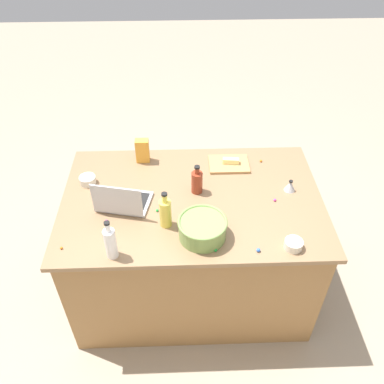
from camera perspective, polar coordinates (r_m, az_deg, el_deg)
The scene contains 22 objects.
ground_plane at distance 3.20m, azimuth 0.00°, elevation -12.91°, with size 12.00×12.00×0.00m, color gray.
island_counter at distance 2.84m, azimuth 0.00°, elevation -7.57°, with size 1.62×1.05×0.90m.
laptop at distance 2.47m, azimuth -9.81°, elevation -1.26°, with size 0.35×0.29×0.22m.
mixing_bowl_large at distance 2.25m, azimuth 1.47°, elevation -5.12°, with size 0.28×0.28×0.12m.
bottle_soy at distance 2.52m, azimuth 0.70°, elevation 1.48°, with size 0.07×0.07×0.20m.
bottle_vinegar at distance 2.17m, azimuth -11.42°, elevation -7.01°, with size 0.06×0.06×0.25m.
bottle_oil at distance 2.29m, azimuth -3.77°, elevation -2.89°, with size 0.07×0.07×0.24m.
cutting_board at distance 2.79m, azimuth 5.22°, elevation 3.95°, with size 0.27×0.20×0.02m, color #AD7F4C.
butter_stick_left at distance 2.77m, azimuth 5.49°, elevation 4.39°, with size 0.11×0.04×0.04m, color #F4E58C.
ramekin_small at distance 2.29m, azimuth 14.11°, elevation -7.18°, with size 0.10×0.10×0.05m, color beige.
ramekin_medium at distance 2.70m, azimuth -14.50°, elevation 1.64°, with size 0.10×0.10×0.05m, color beige.
kitchen_timer at distance 2.63m, azimuth 13.67°, elevation 0.86°, with size 0.07×0.07×0.08m.
candy_bag at distance 2.79m, azimuth -7.01°, elevation 5.82°, with size 0.09×0.06×0.17m, color gold.
candy_0 at distance 2.55m, azimuth -8.60°, elevation -0.54°, with size 0.02×0.02×0.02m, color yellow.
candy_1 at distance 2.42m, azimuth -11.96°, elevation -4.03°, with size 0.02×0.02×0.02m, color #CC3399.
candy_2 at distance 2.24m, azimuth 9.34°, elevation -8.09°, with size 0.02×0.02×0.02m, color blue.
candy_3 at distance 2.34m, azimuth -17.95°, elevation -7.52°, with size 0.01×0.01×0.01m, color orange.
candy_4 at distance 2.55m, azimuth 11.60°, elevation -1.11°, with size 0.02×0.02×0.02m, color #CC3399.
candy_5 at distance 2.44m, azimuth -4.93°, elevation -2.60°, with size 0.02×0.02×0.02m, color green.
candy_6 at distance 2.22m, azimuth 3.34°, elevation -8.21°, with size 0.02×0.02×0.02m, color green.
candy_7 at distance 2.66m, azimuth 0.41°, elevation 2.06°, with size 0.02×0.02×0.02m, color orange.
candy_8 at distance 2.85m, azimuth 9.69°, elevation 4.36°, with size 0.02×0.02×0.02m, color orange.
Camera 1 is at (0.07, 1.87, 2.59)m, focal length 37.82 mm.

